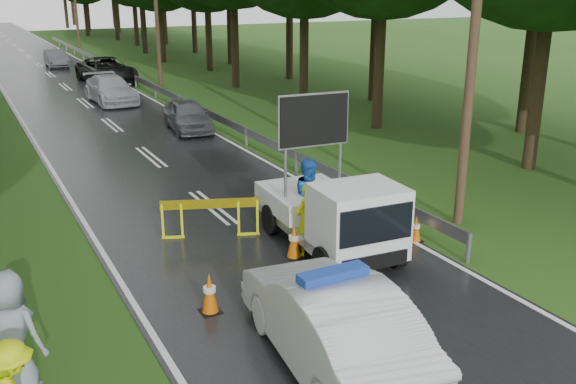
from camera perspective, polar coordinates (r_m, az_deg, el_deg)
ground at (r=12.74m, az=3.13°, el=-9.45°), size 160.00×160.00×0.00m
road at (r=40.53m, az=-19.19°, el=8.81°), size 7.00×140.00×0.02m
guardrail at (r=40.83m, az=-14.01°, el=10.10°), size 0.12×60.06×0.70m
utility_pole_near at (r=16.07m, az=16.33°, el=14.49°), size 1.40×0.24×10.00m
police_sedan at (r=10.38m, az=3.92°, el=-11.51°), size 2.11×4.77×1.68m
work_truck at (r=14.45m, az=4.15°, el=-1.97°), size 2.18×4.44×3.45m
barrier at (r=15.45m, az=-6.95°, el=-1.49°), size 2.22×0.88×0.98m
officer at (r=14.31m, az=1.67°, el=-2.50°), size 0.71×0.56×1.70m
civilian at (r=15.39m, az=1.97°, el=-0.54°), size 1.11×0.97×1.93m
bystander_right at (r=10.38m, az=-23.43°, el=-11.63°), size 1.17×1.10×2.01m
queue_car_first at (r=27.07m, az=-8.93°, el=6.76°), size 1.93×3.96×1.30m
queue_car_second at (r=34.36m, az=-15.49°, el=8.78°), size 2.11×4.78×1.37m
queue_car_third at (r=41.37m, az=-15.82°, el=10.37°), size 3.08×5.78×1.55m
queue_car_fourth at (r=50.40m, az=-19.91°, el=11.11°), size 1.39×3.87×1.27m
cone_center at (r=14.33m, az=0.53°, el=-4.43°), size 0.38×0.38×0.81m
cone_far at (r=16.68m, az=-1.80°, el=-1.22°), size 0.35×0.35×0.75m
cone_left_mid at (r=12.14m, az=-6.98°, el=-8.96°), size 0.38×0.38×0.81m
cone_right at (r=15.54m, az=11.30°, el=-3.26°), size 0.31×0.31×0.65m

